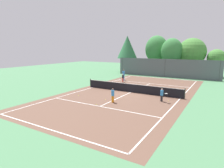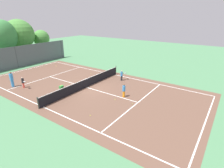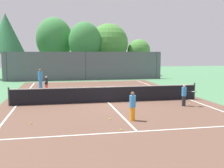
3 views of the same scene
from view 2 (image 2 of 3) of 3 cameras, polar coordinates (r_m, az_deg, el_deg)
ground_plane at (r=19.79m, az=-8.32°, el=-1.07°), size 80.00×80.00×0.00m
court_surface at (r=19.79m, az=-8.32°, el=-1.06°), size 13.00×25.00×0.01m
tennis_net at (r=19.60m, az=-8.40°, el=0.31°), size 11.90×0.10×1.10m
perimeter_fence at (r=30.37m, az=-28.45°, el=7.61°), size 18.00×0.12×3.20m
tree_2 at (r=32.94m, az=-31.60°, el=13.05°), size 4.02×3.26×6.91m
tree_3 at (r=35.82m, az=-27.81°, el=13.96°), size 5.11×5.11×6.92m
tree_4 at (r=37.88m, az=-21.88°, el=13.54°), size 3.08×3.08×4.89m
player_0 at (r=22.36m, az=-29.67°, el=1.35°), size 0.37×0.37×1.74m
player_1 at (r=21.51m, az=3.17°, el=2.83°), size 0.84×0.59×1.26m
player_2 at (r=21.55m, az=-26.79°, el=0.51°), size 0.43×0.85×1.24m
player_3 at (r=17.09m, az=3.85°, el=-2.05°), size 0.29×0.29×1.35m
ball_crate at (r=19.87m, az=-16.03°, el=-1.04°), size 0.43×0.29×0.43m
tennis_ball_0 at (r=16.75m, az=0.99°, el=-4.98°), size 0.07×0.07×0.07m
tennis_ball_1 at (r=16.04m, az=6.62°, el=-6.39°), size 0.07×0.07×0.07m
tennis_ball_2 at (r=21.69m, az=-14.16°, el=0.61°), size 0.07×0.07×0.07m
tennis_ball_3 at (r=24.39m, az=-6.84°, el=3.40°), size 0.07×0.07×0.07m
tennis_ball_4 at (r=29.32m, az=-17.62°, el=5.60°), size 0.07×0.07×0.07m
tennis_ball_5 at (r=22.37m, az=3.00°, el=1.88°), size 0.07×0.07×0.07m
tennis_ball_6 at (r=14.34m, az=-6.99°, el=-10.01°), size 0.07×0.07×0.07m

